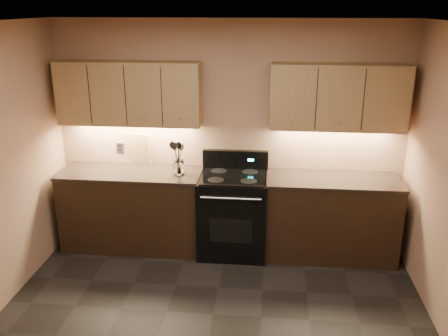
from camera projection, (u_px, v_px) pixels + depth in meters
The scene contains 15 objects.
ceiling at pixel (202, 26), 3.15m from camera, with size 4.00×4.00×0.00m, color silver.
wall_back at pixel (229, 136), 5.45m from camera, with size 4.00×0.04×2.60m, color tan.
counter_left at pixel (133, 209), 5.55m from camera, with size 1.62×0.62×0.93m.
counter_right at pixel (330, 217), 5.33m from camera, with size 1.46×0.62×0.93m.
stove at pixel (233, 213), 5.41m from camera, with size 0.76×0.68×1.14m.
upper_cab_left at pixel (129, 93), 5.25m from camera, with size 1.60×0.30×0.70m, color #A28951.
upper_cab_right at pixel (338, 97), 5.04m from camera, with size 1.44×0.30×0.70m, color #A28951.
outlet_plate at pixel (120, 148), 5.63m from camera, with size 0.09×0.01×0.12m, color #B2B5BA.
utensil_crock at pixel (179, 168), 5.30m from camera, with size 0.15×0.15×0.16m.
cutting_board at pixel (138, 149), 5.58m from camera, with size 0.31×0.02×0.39m, color tan.
wooden_spoon at pixel (177, 158), 5.27m from camera, with size 0.06×0.06×0.33m, color tan, non-canonical shape.
black_spoon at pixel (178, 157), 5.28m from camera, with size 0.06×0.06×0.35m, color black, non-canonical shape.
black_turner at pixel (180, 159), 5.26m from camera, with size 0.08×0.08×0.32m, color black, non-canonical shape.
steel_spatula at pixel (180, 158), 5.27m from camera, with size 0.08×0.08×0.35m, color silver, non-canonical shape.
steel_skimmer at pixel (181, 158), 5.24m from camera, with size 0.09×0.09×0.36m, color silver, non-canonical shape.
Camera 1 is at (0.47, -3.25, 2.73)m, focal length 38.00 mm.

